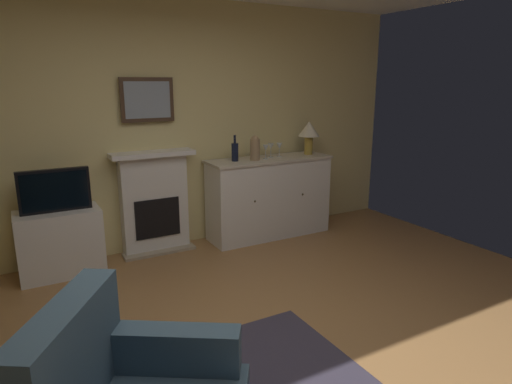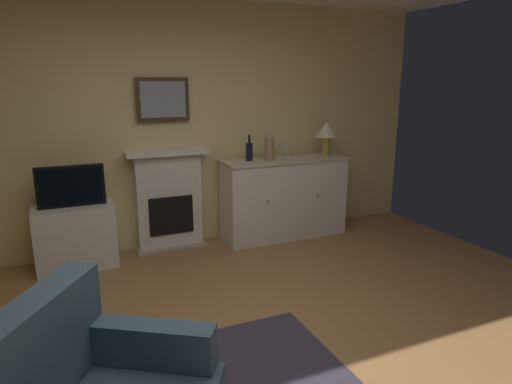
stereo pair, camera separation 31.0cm
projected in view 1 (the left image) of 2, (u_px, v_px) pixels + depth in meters
ground_plane at (270, 370)px, 2.93m from camera, size 6.28×5.01×0.10m
wall_rear at (152, 128)px, 4.69m from camera, size 6.28×0.06×2.66m
fireplace_unit at (154, 202)px, 4.75m from camera, size 0.87×0.30×1.10m
framed_picture at (147, 100)px, 4.52m from camera, size 0.55×0.04×0.45m
sideboard_cabinet at (269, 197)px, 5.24m from camera, size 1.49×0.49×0.94m
table_lamp at (309, 131)px, 5.32m from camera, size 0.26×0.26×0.40m
wine_bottle at (235, 151)px, 4.91m from camera, size 0.08×0.08×0.29m
wine_glass_left at (266, 148)px, 5.03m from camera, size 0.07×0.07×0.16m
wine_glass_center at (271, 147)px, 5.14m from camera, size 0.07×0.07×0.16m
wine_glass_right at (279, 146)px, 5.18m from camera, size 0.07×0.07×0.16m
vase_decorative at (255, 148)px, 4.95m from camera, size 0.11×0.11×0.28m
tv_cabinet at (60, 243)px, 4.20m from camera, size 0.75×0.42×0.63m
tv_set at (55, 191)px, 4.06m from camera, size 0.62×0.07×0.40m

